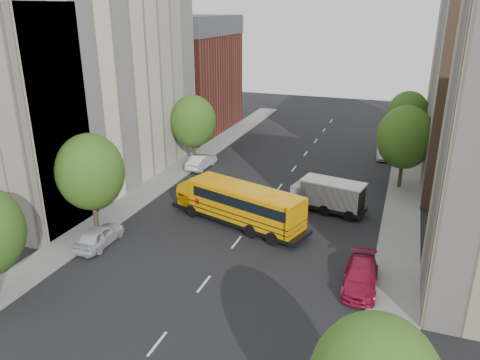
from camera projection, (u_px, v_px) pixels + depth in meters
The scene contains 17 objects.
ground at pixel (245, 231), 36.90m from camera, with size 120.00×120.00×0.00m, color black.
sidewalk_left at pixel (150, 190), 44.96m from camera, with size 3.00×80.00×0.12m, color slate.
sidewalk_right at pixel (401, 226), 37.60m from camera, with size 3.00×80.00×0.12m, color slate.
lane_markings at pixel (279, 188), 45.70m from camera, with size 0.15×64.00×0.01m, color silver.
building_left_cream at pixel (88, 81), 44.45m from camera, with size 10.00×26.00×20.00m, color beige.
building_left_redbrick at pixel (190, 84), 65.04m from camera, with size 10.00×15.00×13.00m, color maroon.
building_left_near at pixel (4, 120), 35.73m from camera, with size 10.00×7.00×17.00m, color tan.
street_tree_1 at pixel (90, 172), 35.17m from camera, with size 5.12×5.12×7.90m.
street_tree_2 at pixel (193, 121), 51.06m from camera, with size 4.99×4.99×7.71m.
street_tree_4 at pixel (405, 137), 43.93m from camera, with size 5.25×5.25×8.10m.
street_tree_5 at pixel (408, 115), 54.63m from camera, with size 4.86×4.86×7.51m.
school_bus at pixel (237, 202), 37.44m from camera, with size 12.42×6.32×3.44m.
safari_truck at pixel (328, 195), 39.97m from camera, with size 6.91×3.56×2.82m.
parked_car_0 at pixel (99, 236), 34.45m from camera, with size 1.85×4.60×1.57m, color silver.
parked_car_1 at pixel (201, 161), 50.99m from camera, with size 1.61×4.63×1.53m, color silver.
parked_car_3 at pixel (361, 276), 29.33m from camera, with size 2.07×5.09×1.48m, color maroon.
parked_car_5 at pixel (383, 152), 54.35m from camera, with size 1.43×4.11×1.35m, color #979893.
Camera 1 is at (10.93, -31.31, 16.68)m, focal length 35.00 mm.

